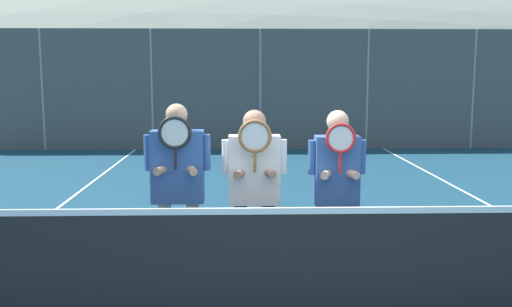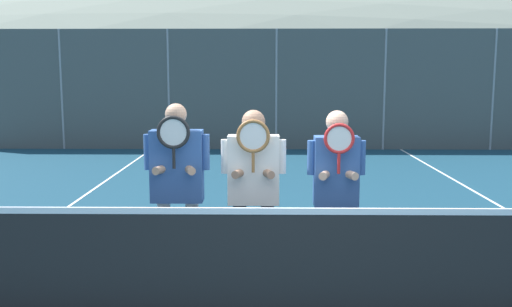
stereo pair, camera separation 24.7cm
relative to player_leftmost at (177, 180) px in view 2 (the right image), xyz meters
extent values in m
ellipsoid|color=gray|center=(1.17, 62.83, -1.09)|extent=(120.93, 67.18, 23.51)
cube|color=#9EA3A8|center=(-0.81, 18.44, 0.33)|extent=(14.75, 5.00, 2.84)
cube|color=brown|center=(-0.81, 18.44, 1.94)|extent=(15.25, 5.50, 0.36)
cylinder|color=gray|center=(-4.70, 10.19, 0.54)|extent=(0.06, 0.06, 3.26)
cylinder|color=gray|center=(-1.77, 10.19, 0.54)|extent=(0.06, 0.06, 3.26)
cylinder|color=gray|center=(1.17, 10.19, 0.54)|extent=(0.06, 0.06, 3.26)
cylinder|color=gray|center=(4.11, 10.19, 0.54)|extent=(0.06, 0.06, 3.26)
cylinder|color=gray|center=(7.05, 10.19, 0.54)|extent=(0.06, 0.06, 3.26)
cube|color=#4C5451|center=(1.17, 10.19, 0.54)|extent=(17.62, 0.02, 3.26)
cube|color=black|center=(1.17, -0.61, -0.63)|extent=(9.05, 0.02, 0.91)
cube|color=white|center=(1.17, -0.61, -0.16)|extent=(9.05, 0.03, 0.06)
cube|color=white|center=(-2.26, 2.39, -1.08)|extent=(0.05, 16.00, 0.01)
cylinder|color=white|center=(-0.14, 0.01, -0.65)|extent=(0.13, 0.13, 0.88)
cylinder|color=white|center=(0.14, 0.01, -0.65)|extent=(0.13, 0.13, 0.88)
cube|color=#335693|center=(0.00, 0.01, 0.13)|extent=(0.50, 0.22, 0.69)
sphere|color=tan|center=(0.00, 0.01, 0.63)|extent=(0.21, 0.21, 0.21)
cylinder|color=#335693|center=(-0.27, 0.01, 0.27)|extent=(0.08, 0.08, 0.34)
cylinder|color=#335693|center=(0.27, 0.01, 0.27)|extent=(0.08, 0.08, 0.34)
cylinder|color=tan|center=(-0.12, -0.08, 0.12)|extent=(0.16, 0.27, 0.08)
cylinder|color=tan|center=(0.12, -0.08, 0.12)|extent=(0.16, 0.27, 0.08)
cylinder|color=black|center=(0.00, -0.17, 0.24)|extent=(0.03, 0.03, 0.20)
torus|color=black|center=(0.00, -0.17, 0.48)|extent=(0.31, 0.03, 0.31)
cylinder|color=silver|center=(0.00, -0.17, 0.48)|extent=(0.26, 0.00, 0.26)
cylinder|color=#232838|center=(0.60, 0.05, -0.67)|extent=(0.13, 0.13, 0.85)
cylinder|color=#232838|center=(0.87, 0.05, -0.67)|extent=(0.13, 0.13, 0.85)
cube|color=white|center=(0.74, 0.05, 0.09)|extent=(0.49, 0.22, 0.67)
sphere|color=#997056|center=(0.74, 0.05, 0.56)|extent=(0.23, 0.23, 0.23)
cylinder|color=white|center=(0.46, 0.05, 0.22)|extent=(0.08, 0.08, 0.33)
cylinder|color=white|center=(1.01, 0.05, 0.22)|extent=(0.08, 0.08, 0.33)
cylinder|color=#997056|center=(0.61, -0.04, 0.08)|extent=(0.16, 0.27, 0.08)
cylinder|color=#997056|center=(0.86, -0.04, 0.08)|extent=(0.16, 0.27, 0.08)
cylinder|color=#936033|center=(0.74, -0.13, 0.20)|extent=(0.03, 0.03, 0.20)
torus|color=#936033|center=(0.74, -0.13, 0.44)|extent=(0.32, 0.03, 0.32)
cylinder|color=silver|center=(0.74, -0.13, 0.44)|extent=(0.26, 0.00, 0.26)
cylinder|color=#56565B|center=(1.41, -0.01, -0.67)|extent=(0.13, 0.13, 0.84)
cylinder|color=#56565B|center=(1.65, -0.01, -0.67)|extent=(0.13, 0.13, 0.84)
cube|color=#335693|center=(1.53, -0.01, 0.09)|extent=(0.42, 0.22, 0.67)
sphere|color=tan|center=(1.53, -0.01, 0.57)|extent=(0.21, 0.21, 0.21)
cylinder|color=#335693|center=(1.29, -0.01, 0.22)|extent=(0.08, 0.08, 0.33)
cylinder|color=#335693|center=(1.77, -0.01, 0.22)|extent=(0.08, 0.08, 0.33)
cylinder|color=tan|center=(1.42, -0.10, 0.08)|extent=(0.16, 0.27, 0.08)
cylinder|color=tan|center=(1.63, -0.10, 0.08)|extent=(0.16, 0.27, 0.08)
cylinder|color=red|center=(1.53, -0.19, 0.20)|extent=(0.03, 0.03, 0.20)
torus|color=red|center=(1.53, -0.19, 0.43)|extent=(0.29, 0.03, 0.29)
cylinder|color=silver|center=(1.53, -0.19, 0.43)|extent=(0.23, 0.00, 0.23)
cube|color=navy|center=(-3.93, 13.47, -0.36)|extent=(4.49, 1.84, 0.85)
cube|color=#2D3842|center=(-3.93, 13.47, 0.41)|extent=(2.47, 1.69, 0.69)
cylinder|color=black|center=(-2.47, 12.54, -0.79)|extent=(0.60, 0.16, 0.60)
cylinder|color=black|center=(-2.47, 14.41, -0.79)|extent=(0.60, 0.16, 0.60)
cylinder|color=black|center=(-5.39, 12.54, -0.79)|extent=(0.60, 0.16, 0.60)
cylinder|color=black|center=(-5.39, 14.41, -0.79)|extent=(0.60, 0.16, 0.60)
cube|color=silver|center=(1.32, 13.80, -0.37)|extent=(4.60, 1.86, 0.85)
cube|color=#2D3842|center=(1.32, 13.80, 0.40)|extent=(2.53, 1.71, 0.69)
cylinder|color=black|center=(2.82, 12.85, -0.79)|extent=(0.60, 0.16, 0.60)
cylinder|color=black|center=(2.82, 14.75, -0.79)|extent=(0.60, 0.16, 0.60)
cylinder|color=black|center=(-0.17, 12.85, -0.79)|extent=(0.60, 0.16, 0.60)
cylinder|color=black|center=(-0.17, 14.75, -0.79)|extent=(0.60, 0.16, 0.60)
cube|color=navy|center=(6.35, 13.88, -0.41)|extent=(4.04, 1.86, 0.75)
cube|color=#2D3842|center=(6.35, 13.88, 0.27)|extent=(2.22, 1.71, 0.62)
cylinder|color=black|center=(7.66, 12.93, -0.79)|extent=(0.60, 0.16, 0.60)
cylinder|color=black|center=(7.66, 14.83, -0.79)|extent=(0.60, 0.16, 0.60)
cylinder|color=black|center=(5.04, 12.93, -0.79)|extent=(0.60, 0.16, 0.60)
cylinder|color=black|center=(5.04, 14.83, -0.79)|extent=(0.60, 0.16, 0.60)
camera|label=1|loc=(0.59, -5.39, 1.03)|focal=40.00mm
camera|label=2|loc=(0.84, -5.39, 1.03)|focal=40.00mm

